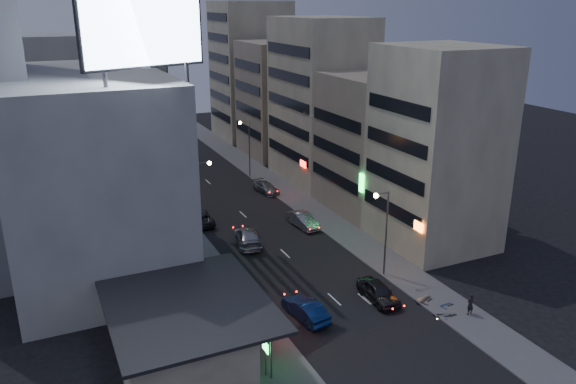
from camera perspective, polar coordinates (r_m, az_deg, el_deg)
ground at (r=45.42m, az=7.27°, el=-13.03°), size 180.00×180.00×0.00m
sidewalk_left at (r=68.03m, az=-12.11°, el=-2.11°), size 4.00×120.00×0.12m
sidewalk_right at (r=72.84m, az=0.21°, el=-0.28°), size 4.00×120.00×0.12m
food_court at (r=41.37m, az=-11.26°, el=-13.50°), size 11.00×13.00×3.88m
white_building at (r=54.59m, az=-19.51°, el=1.91°), size 14.00×24.00×18.00m
shophouse_near at (r=57.76m, az=14.89°, el=4.29°), size 10.00×11.00×20.00m
shophouse_mid at (r=67.46m, az=8.93°, el=4.97°), size 11.00×12.00×16.00m
shophouse_far at (r=77.53m, az=3.38°, el=9.21°), size 10.00×14.00×22.00m
far_left_a at (r=78.81m, az=-20.50°, el=7.49°), size 11.00×10.00×20.00m
far_left_b at (r=91.99m, az=-21.39°, el=7.26°), size 12.00×10.00×15.00m
far_right_a at (r=91.38m, az=-0.84°, el=9.42°), size 11.00×12.00×18.00m
far_right_b at (r=103.97m, az=-3.81°, el=12.19°), size 12.00×12.00×24.00m
billboard at (r=43.19m, az=-14.43°, el=15.34°), size 9.52×3.75×6.20m
street_lamp_right_near at (r=50.45m, az=9.64°, el=-2.97°), size 1.60×0.44×8.02m
street_lamp_left at (r=59.42m, az=-8.71°, el=0.44°), size 1.60×0.44×8.02m
street_lamp_right_far at (r=79.44m, az=-4.23°, el=5.28°), size 1.60×0.44×8.02m
parked_car_right_near at (r=48.24m, az=9.17°, el=-9.98°), size 2.02×4.81×1.63m
parked_car_right_mid at (r=62.45m, az=1.54°, el=-2.87°), size 2.10×4.98×1.60m
parked_car_left at (r=64.03m, az=-8.96°, el=-2.61°), size 2.68×5.42×1.48m
parked_car_right_far at (r=73.67m, az=-2.22°, el=0.44°), size 2.50×4.92×1.37m
road_car_blue at (r=45.25m, az=1.79°, el=-11.82°), size 2.28×5.02×1.60m
road_car_silver at (r=58.18m, az=-4.09°, el=-4.53°), size 3.64×6.28×1.71m
person at (r=47.72m, az=18.03°, el=-10.76°), size 0.72×0.52×1.84m
scooter_black_a at (r=47.52m, az=16.26°, el=-11.23°), size 1.25×1.84×1.07m
scooter_silver_a at (r=47.78m, az=16.49°, el=-11.06°), size 0.71×1.84×1.11m
scooter_blue at (r=49.16m, az=16.15°, el=-10.17°), size 0.74×1.78×1.06m
scooter_black_b at (r=49.43m, az=14.02°, el=-9.75°), size 1.24×1.94×1.13m
scooter_silver_b at (r=49.76m, az=13.92°, el=-9.57°), size 0.97×1.88×1.10m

